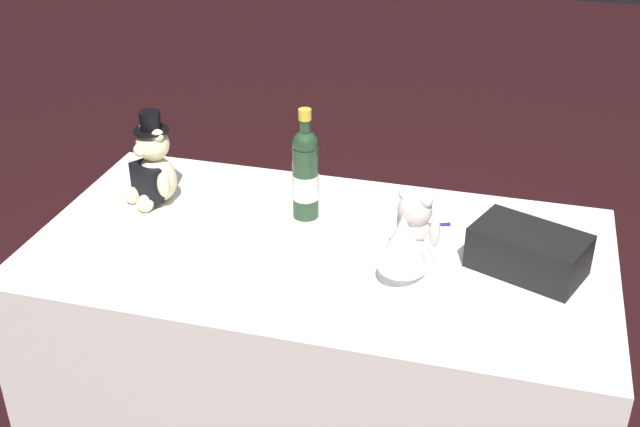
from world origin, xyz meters
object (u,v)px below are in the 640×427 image
object	(u,v)px
teddy_bear_groom	(152,169)
champagne_bottle	(305,173)
signing_pen	(427,225)
gift_case_black	(528,251)
teddy_bear_bride	(410,242)

from	to	relation	value
teddy_bear_groom	champagne_bottle	xyz separation A→B (m)	(0.46, 0.03, 0.03)
signing_pen	gift_case_black	xyz separation A→B (m)	(0.28, -0.16, 0.05)
teddy_bear_bride	gift_case_black	world-z (taller)	teddy_bear_bride
teddy_bear_bride	gift_case_black	bearing A→B (deg)	20.83
teddy_bear_bride	gift_case_black	distance (m)	0.31
signing_pen	champagne_bottle	bearing A→B (deg)	-175.35
champagne_bottle	gift_case_black	distance (m)	0.65
champagne_bottle	signing_pen	bearing A→B (deg)	4.65
teddy_bear_groom	gift_case_black	bearing A→B (deg)	-5.05
champagne_bottle	signing_pen	xyz separation A→B (m)	(0.35, 0.03, -0.13)
teddy_bear_groom	champagne_bottle	distance (m)	0.46
teddy_bear_bride	signing_pen	distance (m)	0.29
teddy_bear_groom	teddy_bear_bride	size ratio (longest dim) A/B	1.19
teddy_bear_bride	champagne_bottle	bearing A→B (deg)	144.88
teddy_bear_groom	signing_pen	world-z (taller)	teddy_bear_groom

